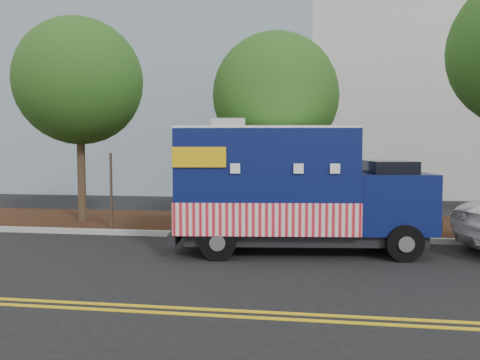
# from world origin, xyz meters

# --- Properties ---
(ground) EXTENTS (120.00, 120.00, 0.00)m
(ground) POSITION_xyz_m (0.00, 0.00, 0.00)
(ground) COLOR black
(ground) RESTS_ON ground
(curb) EXTENTS (120.00, 0.18, 0.15)m
(curb) POSITION_xyz_m (0.00, 1.40, 0.07)
(curb) COLOR #9E9E99
(curb) RESTS_ON ground
(mulch_strip) EXTENTS (120.00, 4.00, 0.15)m
(mulch_strip) POSITION_xyz_m (0.00, 3.50, 0.07)
(mulch_strip) COLOR black
(mulch_strip) RESTS_ON ground
(centerline_near) EXTENTS (120.00, 0.10, 0.01)m
(centerline_near) POSITION_xyz_m (0.00, -4.45, 0.01)
(centerline_near) COLOR gold
(centerline_near) RESTS_ON ground
(centerline_far) EXTENTS (120.00, 0.10, 0.01)m
(centerline_far) POSITION_xyz_m (0.00, -4.70, 0.01)
(centerline_far) COLOR gold
(centerline_far) RESTS_ON ground
(tree_a) EXTENTS (4.10, 4.10, 6.75)m
(tree_a) POSITION_xyz_m (-5.54, 2.93, 4.69)
(tree_a) COLOR #38281C
(tree_a) RESTS_ON ground
(tree_b) EXTENTS (3.84, 3.84, 6.06)m
(tree_b) POSITION_xyz_m (0.85, 2.86, 4.13)
(tree_b) COLOR #38281C
(tree_b) RESTS_ON ground
(sign_post) EXTENTS (0.06, 0.06, 2.40)m
(sign_post) POSITION_xyz_m (-3.95, 1.64, 1.20)
(sign_post) COLOR #473828
(sign_post) RESTS_ON ground
(food_truck) EXTENTS (6.40, 2.99, 3.26)m
(food_truck) POSITION_xyz_m (1.35, -0.00, 1.48)
(food_truck) COLOR black
(food_truck) RESTS_ON ground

